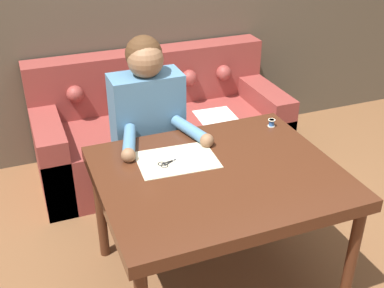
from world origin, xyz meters
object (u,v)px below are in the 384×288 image
at_px(couch, 160,130).
at_px(thread_spool, 272,123).
at_px(dining_table, 218,183).
at_px(scissors, 169,163).
at_px(person, 149,134).

height_order(couch, thread_spool, couch).
bearing_deg(thread_spool, dining_table, -145.28).
bearing_deg(scissors, person, 85.91).
height_order(dining_table, thread_spool, thread_spool).
bearing_deg(scissors, couch, 74.83).
height_order(dining_table, couch, couch).
xyz_separation_m(scissors, thread_spool, (0.73, 0.18, 0.02)).
xyz_separation_m(dining_table, person, (-0.18, 0.68, -0.01)).
relative_size(couch, scissors, 9.71).
xyz_separation_m(dining_table, scissors, (-0.21, 0.17, 0.07)).
relative_size(couch, thread_spool, 42.96).
xyz_separation_m(dining_table, thread_spool, (0.51, 0.35, 0.09)).
distance_m(scissors, thread_spool, 0.75).
distance_m(dining_table, thread_spool, 0.63).
bearing_deg(thread_spool, couch, 111.33).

